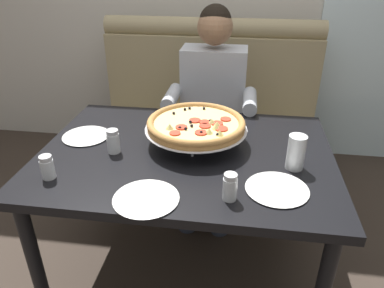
{
  "coord_description": "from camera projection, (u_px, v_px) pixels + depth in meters",
  "views": [
    {
      "loc": [
        0.23,
        -1.43,
        1.54
      ],
      "look_at": [
        0.03,
        0.02,
        0.76
      ],
      "focal_mm": 34.03,
      "sensor_mm": 36.0,
      "label": 1
    }
  ],
  "objects": [
    {
      "name": "drinking_glass",
      "position": [
        296.0,
        154.0,
        1.5
      ],
      "size": [
        0.07,
        0.07,
        0.15
      ],
      "color": "silver",
      "rests_on": "dining_table"
    },
    {
      "name": "booth_bench",
      "position": [
        207.0,
        128.0,
        2.64
      ],
      "size": [
        1.55,
        0.78,
        1.13
      ],
      "color": "#998966",
      "rests_on": "ground_plane"
    },
    {
      "name": "plate_near_left",
      "position": [
        277.0,
        188.0,
        1.39
      ],
      "size": [
        0.24,
        0.24,
        0.02
      ],
      "color": "white",
      "rests_on": "dining_table"
    },
    {
      "name": "plate_far_side",
      "position": [
        86.0,
        135.0,
        1.78
      ],
      "size": [
        0.23,
        0.23,
        0.02
      ],
      "color": "white",
      "rests_on": "dining_table"
    },
    {
      "name": "shaker_parmesan",
      "position": [
        113.0,
        143.0,
        1.63
      ],
      "size": [
        0.06,
        0.06,
        0.11
      ],
      "color": "white",
      "rests_on": "dining_table"
    },
    {
      "name": "patio_chair",
      "position": [
        365.0,
        73.0,
        3.41
      ],
      "size": [
        0.43,
        0.43,
        0.86
      ],
      "color": "black",
      "rests_on": "ground_plane"
    },
    {
      "name": "shaker_pepper_flakes",
      "position": [
        230.0,
        189.0,
        1.32
      ],
      "size": [
        0.05,
        0.05,
        0.11
      ],
      "color": "white",
      "rests_on": "dining_table"
    },
    {
      "name": "plate_near_right",
      "position": [
        146.0,
        197.0,
        1.33
      ],
      "size": [
        0.25,
        0.25,
        0.02
      ],
      "color": "white",
      "rests_on": "dining_table"
    },
    {
      "name": "shaker_oregano",
      "position": [
        48.0,
        169.0,
        1.45
      ],
      "size": [
        0.05,
        0.05,
        0.1
      ],
      "color": "white",
      "rests_on": "dining_table"
    },
    {
      "name": "pizza",
      "position": [
        196.0,
        125.0,
        1.68
      ],
      "size": [
        0.48,
        0.48,
        0.13
      ],
      "color": "silver",
      "rests_on": "dining_table"
    },
    {
      "name": "dining_table",
      "position": [
        186.0,
        166.0,
        1.7
      ],
      "size": [
        1.32,
        0.96,
        0.73
      ],
      "color": "black",
      "rests_on": "ground_plane"
    },
    {
      "name": "ground_plane",
      "position": [
        187.0,
        267.0,
        2.0
      ],
      "size": [
        16.0,
        16.0,
        0.0
      ],
      "primitive_type": "plane",
      "color": "#382D26"
    },
    {
      "name": "diner_main",
      "position": [
        212.0,
        102.0,
        2.26
      ],
      "size": [
        0.54,
        0.64,
        1.27
      ],
      "color": "#2D3342",
      "rests_on": "ground_plane"
    }
  ]
}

